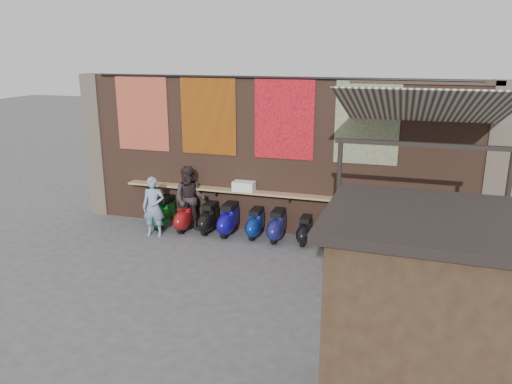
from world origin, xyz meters
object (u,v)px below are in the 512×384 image
scooter_stool_6 (305,231)px  scooter_stool_9 (383,235)px  scooter_stool_10 (410,239)px  shopper_navy (429,244)px  market_stall (437,331)px  diner_right (190,199)px  scooter_stool_5 (277,226)px  scooter_stool_8 (356,233)px  scooter_stool_4 (255,223)px  scooter_stool_0 (164,213)px  shopper_grey (495,275)px  scooter_stool_1 (186,216)px  scooter_stool_7 (330,232)px  scooter_stool_2 (209,218)px  scooter_stool_3 (229,220)px  shopper_tan (389,242)px  diner_left (154,207)px  shelf_box (244,186)px

scooter_stool_6 → scooter_stool_9: bearing=0.7°
scooter_stool_10 → shopper_navy: shopper_navy is taller
market_stall → diner_right: bearing=137.6°
scooter_stool_5 → scooter_stool_8: size_ratio=0.95×
scooter_stool_4 → market_stall: 7.08m
scooter_stool_0 → scooter_stool_6: size_ratio=1.23×
scooter_stool_8 → shopper_grey: size_ratio=0.53×
scooter_stool_1 → scooter_stool_7: (3.83, 0.06, -0.05)m
scooter_stool_0 → market_stall: market_stall is taller
scooter_stool_2 → scooter_stool_3: scooter_stool_3 is taller
shopper_navy → shopper_tan: size_ratio=0.87×
diner_left → shopper_tan: size_ratio=0.84×
scooter_stool_5 → scooter_stool_6: scooter_stool_5 is taller
scooter_stool_1 → scooter_stool_8: bearing=-0.1°
scooter_stool_1 → scooter_stool_10: bearing=0.2°
scooter_stool_1 → scooter_stool_5: scooter_stool_1 is taller
shopper_grey → scooter_stool_4: bearing=14.6°
scooter_stool_3 → scooter_stool_7: 2.63m
scooter_stool_0 → scooter_stool_4: size_ratio=1.13×
scooter_stool_8 → scooter_stool_9: 0.63m
shelf_box → shopper_tan: 4.27m
scooter_stool_4 → shopper_grey: size_ratio=0.48×
scooter_stool_5 → shopper_tan: 3.30m
scooter_stool_1 → scooter_stool_5: 2.50m
scooter_stool_0 → scooter_stool_8: bearing=-0.5°
shelf_box → diner_right: (-1.39, -0.30, -0.38)m
scooter_stool_3 → shopper_navy: (4.85, -1.24, 0.38)m
shelf_box → scooter_stool_7: 2.49m
shopper_navy → scooter_stool_0: bearing=-9.0°
scooter_stool_0 → scooter_stool_2: size_ratio=1.08×
scooter_stool_5 → shopper_tan: (2.77, -1.72, 0.53)m
scooter_stool_4 → scooter_stool_7: scooter_stool_4 is taller
scooter_stool_1 → scooter_stool_8: (4.45, -0.01, 0.01)m
scooter_stool_8 → scooter_stool_4: bearing=178.6°
scooter_stool_4 → scooter_stool_6: bearing=-2.7°
scooter_stool_7 → scooter_stool_2: bearing=-179.7°
shelf_box → scooter_stool_2: (-0.88, -0.28, -0.86)m
diner_right → shopper_navy: bearing=-21.0°
shelf_box → scooter_stool_0: 2.34m
scooter_stool_5 → shelf_box: bearing=161.9°
shelf_box → scooter_stool_9: size_ratio=0.63×
scooter_stool_5 → scooter_stool_9: size_ratio=0.93×
diner_left → market_stall: size_ratio=0.57×
scooter_stool_9 → shopper_tan: size_ratio=0.48×
scooter_stool_2 → scooter_stool_7: (3.19, 0.02, -0.04)m
scooter_stool_5 → scooter_stool_6: bearing=-0.7°
scooter_stool_10 → market_stall: market_stall is taller
scooter_stool_3 → diner_right: (-1.07, 0.01, 0.46)m
shelf_box → diner_left: diner_left is taller
scooter_stool_3 → diner_left: (-1.81, -0.59, 0.36)m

